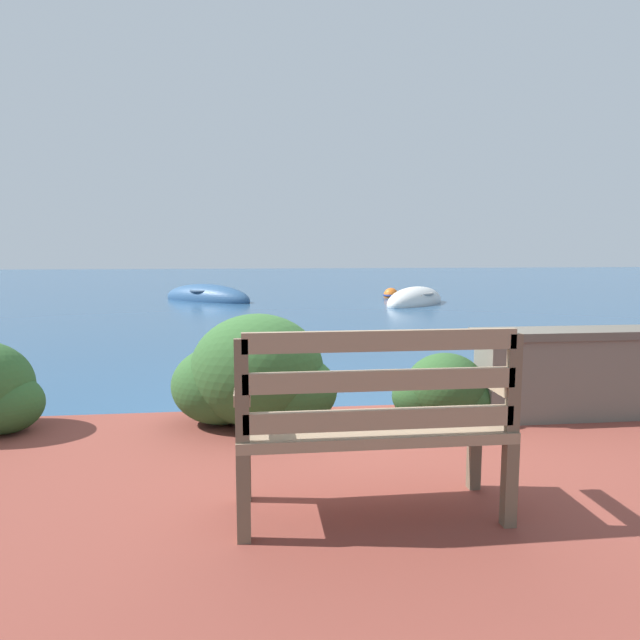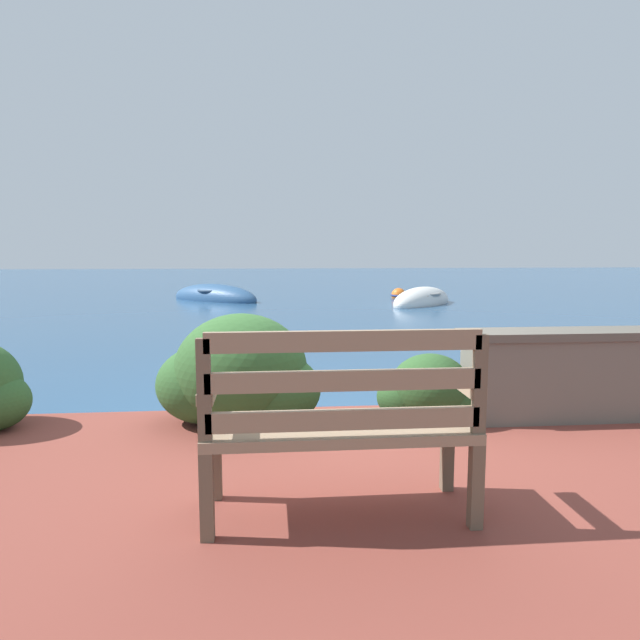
# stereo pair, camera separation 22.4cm
# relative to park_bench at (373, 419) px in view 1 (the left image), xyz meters

# --- Properties ---
(ground_plane) EXTENTS (80.00, 80.00, 0.00)m
(ground_plane) POSITION_rel_park_bench_xyz_m (0.15, 1.92, -0.70)
(ground_plane) COLOR navy
(park_bench) EXTENTS (1.28, 0.48, 0.93)m
(park_bench) POSITION_rel_park_bench_xyz_m (0.00, 0.00, 0.00)
(park_bench) COLOR brown
(park_bench) RESTS_ON patio_terrace
(stone_wall) EXTENTS (2.00, 0.39, 0.68)m
(stone_wall) POSITION_rel_park_bench_xyz_m (2.09, 1.44, -0.14)
(stone_wall) COLOR #666056
(stone_wall) RESTS_ON patio_terrace
(hedge_clump_left) EXTENTS (1.20, 0.86, 0.81)m
(hedge_clump_left) POSITION_rel_park_bench_xyz_m (-0.55, 1.52, -0.13)
(hedge_clump_left) COLOR #2D5628
(hedge_clump_left) RESTS_ON patio_terrace
(hedge_clump_centre) EXTENTS (0.75, 0.54, 0.51)m
(hedge_clump_centre) POSITION_rel_park_bench_xyz_m (0.85, 1.47, -0.26)
(hedge_clump_centre) COLOR #284C23
(hedge_clump_centre) RESTS_ON patio_terrace
(rowboat_nearest) EXTENTS (2.51, 2.65, 0.83)m
(rowboat_nearest) POSITION_rel_park_bench_xyz_m (3.84, 12.54, -0.63)
(rowboat_nearest) COLOR silver
(rowboat_nearest) RESTS_ON ground_plane
(rowboat_mid) EXTENTS (3.07, 2.86, 0.84)m
(rowboat_mid) POSITION_rel_park_bench_xyz_m (-1.89, 14.30, -0.63)
(rowboat_mid) COLOR #2D517A
(rowboat_mid) RESTS_ON ground_plane
(mooring_buoy) EXTENTS (0.50, 0.50, 0.45)m
(mooring_buoy) POSITION_rel_park_bench_xyz_m (3.68, 14.63, -0.62)
(mooring_buoy) COLOR orange
(mooring_buoy) RESTS_ON ground_plane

